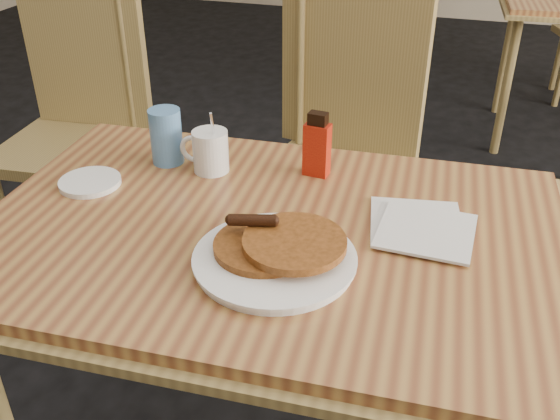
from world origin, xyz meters
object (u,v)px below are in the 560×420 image
object	(u,v)px
chair_main_far	(342,135)
chair_wall_extra	(78,109)
syrup_bottle	(317,146)
coffee_mug	(209,150)
pancake_plate	(276,254)
main_table	(268,244)
blue_tumbler	(166,136)

from	to	relation	value
chair_main_far	chair_wall_extra	xyz separation A→B (m)	(-0.95, 0.01, -0.04)
syrup_bottle	coffee_mug	bearing A→B (deg)	-161.19
chair_main_far	pancake_plate	size ratio (longest dim) A/B	3.51
main_table	blue_tumbler	world-z (taller)	blue_tumbler
main_table	pancake_plate	distance (m)	0.14
coffee_mug	blue_tumbler	bearing A→B (deg)	-165.23
main_table	chair_main_far	bearing A→B (deg)	90.85
coffee_mug	syrup_bottle	xyz separation A→B (m)	(0.24, 0.05, 0.02)
blue_tumbler	main_table	bearing A→B (deg)	-32.63
blue_tumbler	chair_wall_extra	bearing A→B (deg)	138.41
chair_main_far	chair_wall_extra	distance (m)	0.95
chair_main_far	syrup_bottle	world-z (taller)	chair_main_far
coffee_mug	chair_main_far	bearing A→B (deg)	92.33
chair_wall_extra	coffee_mug	xyz separation A→B (m)	(0.76, -0.59, 0.22)
chair_main_far	chair_wall_extra	world-z (taller)	chair_main_far
syrup_bottle	main_table	bearing A→B (deg)	-92.44
chair_wall_extra	coffee_mug	distance (m)	0.99
main_table	chair_wall_extra	bearing A→B (deg)	141.08
blue_tumbler	chair_main_far	bearing A→B (deg)	61.88
chair_wall_extra	coffee_mug	bearing A→B (deg)	-42.36
chair_main_far	syrup_bottle	xyz separation A→B (m)	(0.05, -0.52, 0.20)
main_table	chair_wall_extra	size ratio (longest dim) A/B	1.25
main_table	blue_tumbler	distance (m)	0.39
chair_main_far	blue_tumbler	size ratio (longest dim) A/B	7.96
pancake_plate	syrup_bottle	world-z (taller)	syrup_bottle
chair_main_far	blue_tumbler	xyz separation A→B (m)	(-0.30, -0.56, 0.20)
main_table	chair_wall_extra	world-z (taller)	chair_wall_extra
chair_wall_extra	syrup_bottle	bearing A→B (deg)	-32.85
coffee_mug	syrup_bottle	world-z (taller)	coffee_mug
chair_wall_extra	blue_tumbler	size ratio (longest dim) A/B	7.53
chair_main_far	blue_tumbler	world-z (taller)	chair_main_far
chair_wall_extra	syrup_bottle	world-z (taller)	chair_wall_extra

